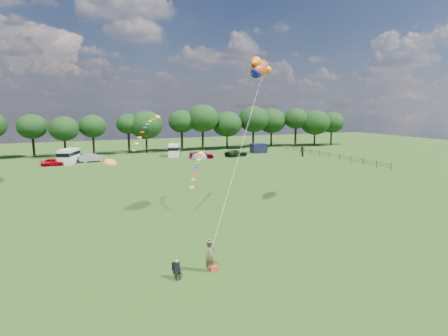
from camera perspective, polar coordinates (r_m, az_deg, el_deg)
name	(u,v)px	position (r m, az deg, el deg)	size (l,w,h in m)	color
ground_plane	(263,234)	(29.69, 6.01, -9.99)	(180.00, 180.00, 0.00)	black
tree_line	(163,123)	(81.81, -9.26, 6.82)	(102.98, 10.98, 10.27)	black
fence	(324,154)	(75.10, 15.00, 2.08)	(0.12, 33.12, 1.20)	#472D19
car_a	(53,162)	(68.67, -24.65, 0.81)	(1.47, 3.73, 1.24)	#B1000D
car_b	(93,158)	(70.92, -19.40, 1.51)	(1.64, 4.40, 1.55)	gray
car_c	(201,155)	(71.28, -3.46, 1.99)	(1.91, 4.55, 1.36)	maroon
car_d	(236,153)	(74.24, 1.88, 2.27)	(2.16, 4.78, 1.30)	black
campervan_b	(69,156)	(70.27, -22.57, 1.73)	(3.90, 5.57, 2.51)	silver
campervan_c	(174,150)	(75.32, -7.65, 2.76)	(3.36, 5.15, 2.34)	silver
tent_orange	(110,164)	(67.01, -16.99, 0.55)	(2.51, 2.75, 1.96)	orange
tent_greyblue	(199,159)	(71.07, -3.91, 1.42)	(3.47, 3.81, 2.59)	#4E5C6A
awning_navy	(258,148)	(80.58, 5.28, 3.03)	(3.11, 2.52, 1.94)	black
kite_flyer	(210,256)	(23.05, -2.13, -13.30)	(0.68, 0.45, 1.87)	brown
camp_chair	(177,267)	(22.46, -7.23, -14.72)	(0.55, 0.56, 1.13)	#99999E
kite_bag	(214,268)	(23.34, -1.59, -15.05)	(0.47, 0.31, 0.33)	red
fish_kite	(258,68)	(34.10, 5.24, 14.91)	(3.74, 3.90, 2.29)	#C43E1A
streamer_kite_b	(148,127)	(44.54, -11.46, 6.22)	(4.26, 4.54, 3.79)	#D4BA00
streamer_kite_c	(198,164)	(37.65, -3.95, 0.69)	(3.24, 4.98, 2.82)	yellow
walker_a	(302,152)	(75.10, 11.78, 2.40)	(0.93, 0.58, 1.92)	black
walker_b	(302,150)	(78.95, 11.85, 2.71)	(1.21, 0.56, 1.88)	black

